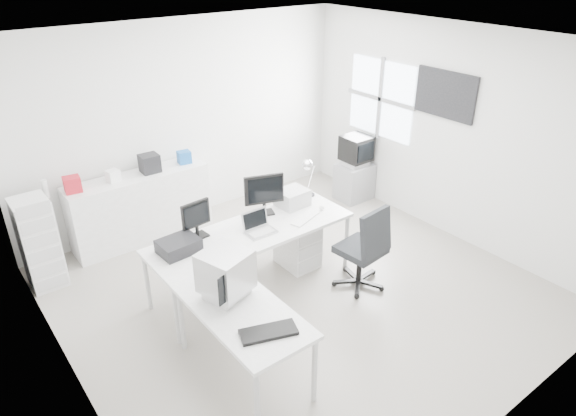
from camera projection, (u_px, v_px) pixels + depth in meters
floor at (298, 290)px, 6.03m from camera, size 5.00×5.00×0.01m
ceiling at (301, 43)px, 4.74m from camera, size 5.00×5.00×0.01m
back_wall at (187, 122)px, 7.14m from camera, size 5.00×0.02×2.80m
left_wall at (52, 261)px, 4.03m from camera, size 0.02×5.00×2.80m
right_wall at (448, 133)px, 6.74m from camera, size 0.02×5.00×2.80m
window at (381, 99)px, 7.48m from camera, size 0.02×1.20×1.10m
wall_picture at (445, 94)px, 6.57m from camera, size 0.04×0.90×0.60m
main_desk at (253, 259)px, 5.93m from camera, size 2.40×0.80×0.75m
side_desk at (244, 342)px, 4.70m from camera, size 0.70×1.40×0.75m
drawer_pedestal at (297, 243)px, 6.38m from camera, size 0.40×0.50×0.60m
inkjet_printer at (179, 246)px, 5.34m from camera, size 0.42×0.34×0.14m
lcd_monitor_small at (196, 220)px, 5.54m from camera, size 0.35×0.22×0.42m
lcd_monitor_large at (264, 195)px, 6.01m from camera, size 0.51×0.33×0.49m
laptop at (260, 224)px, 5.67m from camera, size 0.34×0.35×0.23m
white_keyboard at (305, 218)px, 6.00m from camera, size 0.46×0.27×0.02m
white_mouse at (322, 208)px, 6.19m from camera, size 0.06×0.06×0.06m
laser_printer at (292, 198)px, 6.27m from camera, size 0.37×0.32×0.21m
desk_lamp at (310, 180)px, 6.47m from camera, size 0.18×0.18×0.44m
crt_monitor at (226, 277)px, 4.61m from camera, size 0.45×0.45×0.41m
black_keyboard at (268, 332)px, 4.24m from camera, size 0.51×0.34×0.03m
office_chair at (361, 245)px, 5.88m from camera, size 0.69×0.69×1.08m
tv_cabinet at (354, 182)px, 8.06m from camera, size 0.52×0.43×0.57m
crt_tv at (356, 151)px, 7.83m from camera, size 0.50×0.48×0.45m
sideboard at (141, 207)px, 6.89m from camera, size 1.87×0.47×0.93m
clutter_box_a at (72, 184)px, 6.20m from camera, size 0.21×0.19×0.19m
clutter_box_b at (113, 176)px, 6.48m from camera, size 0.18×0.16×0.15m
clutter_box_c at (150, 163)px, 6.73m from camera, size 0.24×0.22×0.24m
clutter_box_d at (184, 157)px, 7.01m from camera, size 0.19×0.17×0.17m
clutter_bottle at (45, 189)px, 6.05m from camera, size 0.07×0.07×0.22m
filing_cabinet at (39, 243)px, 5.91m from camera, size 0.38×0.46×1.10m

